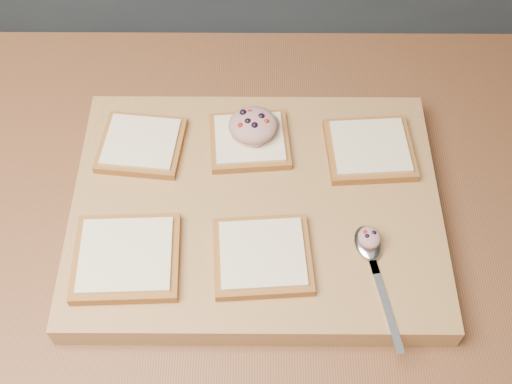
% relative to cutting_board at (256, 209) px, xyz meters
% --- Properties ---
extents(island_counter, '(2.00, 0.80, 0.90)m').
position_rel_cutting_board_xyz_m(island_counter, '(-0.16, -0.03, -0.47)').
color(island_counter, slate).
rests_on(island_counter, ground).
extents(cutting_board, '(0.49, 0.37, 0.04)m').
position_rel_cutting_board_xyz_m(cutting_board, '(0.00, 0.00, 0.00)').
color(cutting_board, tan).
rests_on(cutting_board, island_counter).
extents(bread_far_left, '(0.12, 0.12, 0.02)m').
position_rel_cutting_board_xyz_m(bread_far_left, '(-0.16, 0.09, 0.03)').
color(bread_far_left, '#9C6428').
rests_on(bread_far_left, cutting_board).
extents(bread_far_center, '(0.12, 0.11, 0.02)m').
position_rel_cutting_board_xyz_m(bread_far_center, '(-0.01, 0.10, 0.03)').
color(bread_far_center, '#9C6428').
rests_on(bread_far_center, cutting_board).
extents(bread_far_right, '(0.13, 0.12, 0.02)m').
position_rel_cutting_board_xyz_m(bread_far_right, '(0.16, 0.08, 0.03)').
color(bread_far_right, '#9C6428').
rests_on(bread_far_right, cutting_board).
extents(bread_near_left, '(0.13, 0.12, 0.02)m').
position_rel_cutting_board_xyz_m(bread_near_left, '(-0.16, -0.09, 0.03)').
color(bread_near_left, '#9C6428').
rests_on(bread_near_left, cutting_board).
extents(bread_near_center, '(0.13, 0.12, 0.02)m').
position_rel_cutting_board_xyz_m(bread_near_center, '(0.01, -0.09, 0.03)').
color(bread_near_center, '#9C6428').
rests_on(bread_near_center, cutting_board).
extents(tuna_salad_dollop, '(0.07, 0.07, 0.03)m').
position_rel_cutting_board_xyz_m(tuna_salad_dollop, '(-0.00, 0.11, 0.05)').
color(tuna_salad_dollop, tan).
rests_on(tuna_salad_dollop, bread_far_center).
extents(spoon, '(0.05, 0.17, 0.01)m').
position_rel_cutting_board_xyz_m(spoon, '(0.14, -0.08, 0.02)').
color(spoon, silver).
rests_on(spoon, cutting_board).
extents(spoon_salad, '(0.03, 0.03, 0.02)m').
position_rel_cutting_board_xyz_m(spoon_salad, '(0.14, -0.07, 0.04)').
color(spoon_salad, tan).
rests_on(spoon_salad, spoon).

